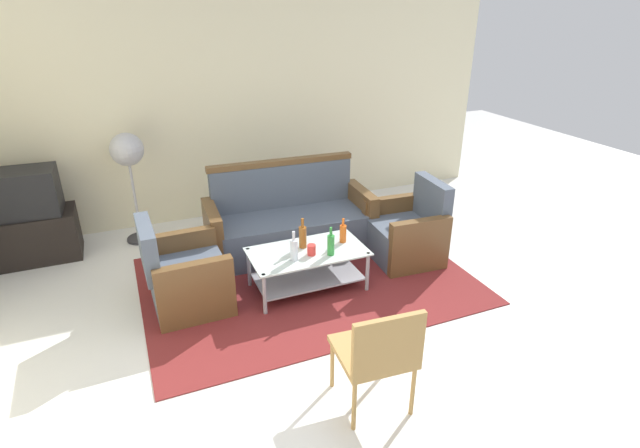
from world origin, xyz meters
The scene contains 16 objects.
ground_plane centered at (0.00, 0.00, 0.00)m, with size 14.00×14.00×0.00m, color white.
wall_back centered at (0.00, 3.06, 1.40)m, with size 6.52×0.12×2.80m.
rug centered at (-0.10, 0.98, 0.01)m, with size 3.16×2.24×0.01m, color maroon.
couch centered at (-0.03, 1.71, 0.32)m, with size 1.83×0.82×0.96m.
armchair_left centered at (-1.27, 1.02, 0.29)m, with size 0.72×0.78×0.85m.
armchair_right centered at (1.07, 1.03, 0.29)m, with size 0.74×0.80×0.85m.
coffee_table centered at (-0.14, 0.85, 0.27)m, with size 1.10×0.60×0.40m.
bottle_clear centered at (-0.32, 0.73, 0.52)m, with size 0.07×0.07×0.29m.
bottle_green centered at (0.03, 0.70, 0.52)m, with size 0.07×0.07×0.28m.
bottle_orange centered at (0.24, 0.90, 0.50)m, with size 0.07×0.07×0.25m.
bottle_brown centered at (-0.16, 0.94, 0.52)m, with size 0.07×0.07×0.30m.
cup centered at (-0.14, 0.77, 0.46)m, with size 0.08×0.08×0.10m, color red.
tv_stand centered at (-2.58, 2.55, 0.26)m, with size 0.80×0.50×0.52m, color black.
television centered at (-2.58, 2.55, 0.76)m, with size 0.61×0.47×0.48m.
pedestal_fan centered at (-1.56, 2.60, 1.01)m, with size 0.36×0.36×1.27m.
wicker_chair centered at (-0.28, -0.78, 0.49)m, with size 0.52×0.52×0.84m.
Camera 1 is at (-1.63, -3.00, 2.58)m, focal length 27.71 mm.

